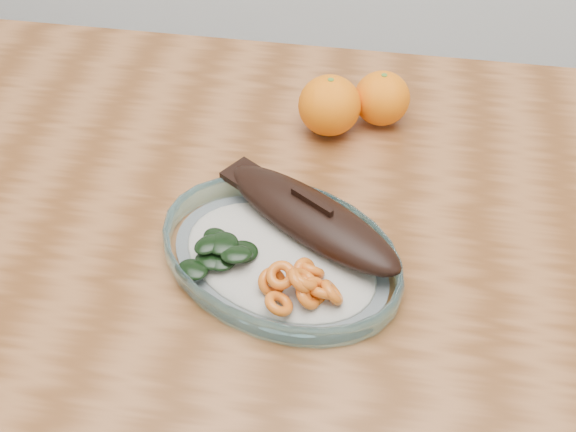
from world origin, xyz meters
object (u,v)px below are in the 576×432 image
(plated_meal, at_px, (282,251))
(orange_left, at_px, (330,105))
(orange_right, at_px, (382,98))
(dining_table, at_px, (311,270))

(plated_meal, height_order, orange_left, orange_left)
(orange_right, bearing_deg, orange_left, -153.88)
(orange_left, bearing_deg, plated_meal, -95.22)
(plated_meal, bearing_deg, orange_left, 108.88)
(dining_table, bearing_deg, orange_left, 90.80)
(plated_meal, bearing_deg, orange_right, 96.39)
(plated_meal, distance_m, orange_right, 0.31)
(dining_table, xyz_separation_m, orange_left, (-0.00, 0.18, 0.14))
(orange_left, height_order, orange_right, orange_left)
(plated_meal, bearing_deg, dining_table, 96.03)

